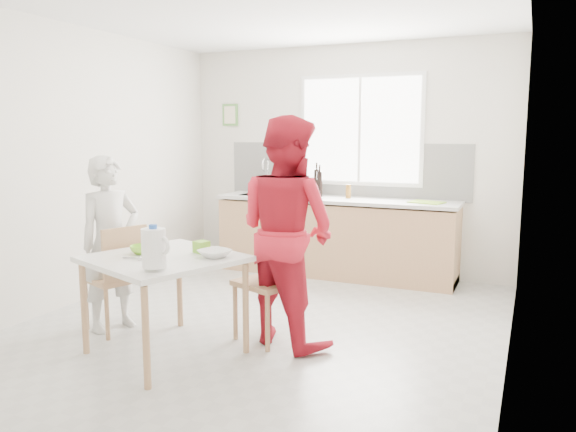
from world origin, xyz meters
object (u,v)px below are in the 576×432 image
Objects in this scene: dining_table at (164,266)px; wine_bottle_a at (317,182)px; bowl_white at (215,253)px; person_white at (111,244)px; person_red at (287,231)px; bowl_green at (143,249)px; milk_jug at (154,247)px; wine_bottle_b at (320,184)px; chair_left at (119,274)px; chair_far at (275,274)px.

dining_table is 2.95m from wine_bottle_a.
bowl_white is at bearing 19.27° from dining_table.
person_white is 0.82× the size of person_red.
bowl_green is (0.54, -0.26, 0.04)m from person_white.
person_red is 6.25× the size of milk_jug.
wine_bottle_b is at bearing 86.24° from dining_table.
chair_left is 4.67× the size of bowl_green.
person_red reaches higher than wine_bottle_a.
bowl_green is (0.43, -0.22, 0.29)m from chair_left.
wine_bottle_a reaches higher than milk_jug.
chair_left is at bearing -90.00° from person_white.
chair_far is (1.25, 0.41, 0.03)m from chair_left.
bowl_green reaches higher than bowl_white.
chair_far is at bearing 128.60° from chair_left.
person_white is at bearing -107.99° from wine_bottle_a.
wine_bottle_a is (0.32, 2.90, 0.29)m from bowl_green.
chair_left is 1.49m from person_red.
wine_bottle_b is (-0.43, 2.19, 0.54)m from chair_far.
wine_bottle_a is (0.75, 2.68, 0.58)m from chair_left.
bowl_green is 0.68× the size of milk_jug.
chair_left is 1.05m from bowl_white.
wine_bottle_b is at bearing 0.54° from person_white.
person_white reaches higher than bowl_white.
person_red reaches higher than chair_far.
dining_table is 0.99m from person_red.
chair_far reaches higher than chair_left.
wine_bottle_b is at bearing 110.88° from milk_jug.
milk_jug is at bearing -91.35° from chair_far.
person_white reaches higher than milk_jug.
milk_jug is at bearing -44.08° from bowl_green.
person_white is (-0.74, 0.28, 0.06)m from dining_table.
dining_table is 0.85× the size of person_white.
dining_table is 0.40m from bowl_white.
person_red is (1.38, 0.37, 0.40)m from chair_left.
dining_table is 4.22× the size of wine_bottle_b.
dining_table is at bearing 59.74° from person_red.
person_red is 7.86× the size of bowl_white.
chair_left is 2.85m from wine_bottle_a.
person_red is (0.75, 0.61, 0.22)m from dining_table.
milk_jug is 0.96× the size of wine_bottle_b.
person_white reaches higher than bowl_green.
milk_jug is at bearing -89.65° from wine_bottle_b.
bowl_green is 0.59m from milk_jug.
person_red reaches higher than wine_bottle_b.
wine_bottle_a is at bearing -54.23° from person_red.
chair_left is at bearing 164.51° from milk_jug.
chair_far is 0.40m from person_red.
chair_left reaches higher than bowl_white.
milk_jug is at bearing -88.42° from wine_bottle_a.
person_white is at bearing -144.27° from chair_far.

